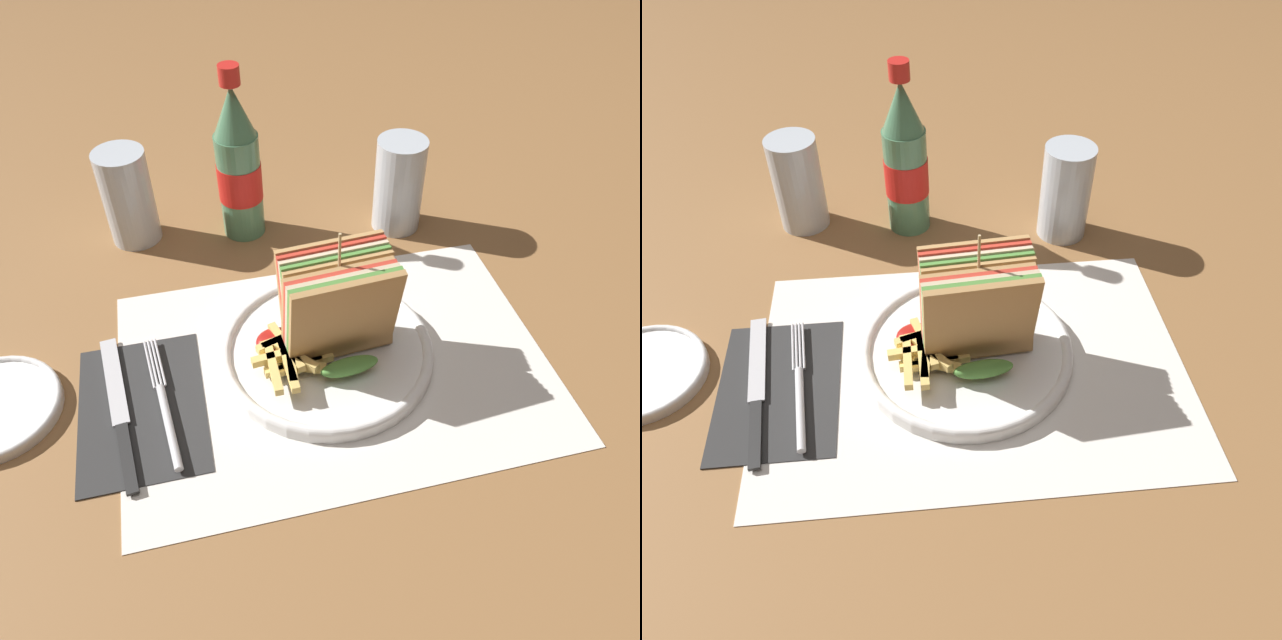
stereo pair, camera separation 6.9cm
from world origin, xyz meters
The scene contains 12 objects.
ground_plane centered at (0.00, 0.00, 0.00)m, with size 4.00×4.00×0.00m, color olive.
placemat centered at (0.01, 0.01, 0.00)m, with size 0.48×0.34×0.00m.
plate_main centered at (0.00, 0.03, 0.01)m, with size 0.24×0.24×0.02m.
club_sandwich centered at (0.01, 0.02, 0.08)m, with size 0.12×0.10×0.16m.
fries_pile centered at (-0.05, 0.01, 0.03)m, with size 0.09×0.10×0.02m.
ketchup_blob centered at (-0.05, 0.04, 0.03)m, with size 0.05×0.04×0.02m.
napkin centered at (-0.21, 0.00, 0.00)m, with size 0.13×0.19×0.00m.
fork centered at (-0.18, -0.02, 0.01)m, with size 0.03×0.18×0.01m.
knife centered at (-0.23, 0.00, 0.01)m, with size 0.04×0.21×0.00m.
coke_bottle_near centered at (-0.05, 0.29, 0.10)m, with size 0.06×0.06×0.24m.
glass_near centered at (0.16, 0.25, 0.06)m, with size 0.07×0.07×0.13m.
glass_far centered at (-0.20, 0.31, 0.07)m, with size 0.07×0.07×0.13m.
Camera 1 is at (-0.12, -0.44, 0.53)m, focal length 35.00 mm.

